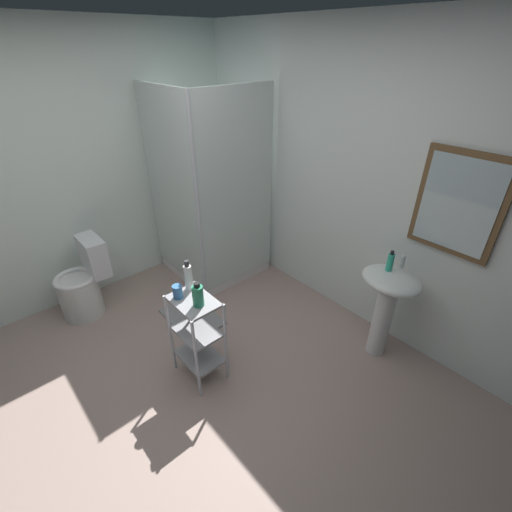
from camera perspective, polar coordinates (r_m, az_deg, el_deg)
name	(u,v)px	position (r m, az deg, el deg)	size (l,w,h in m)	color
ground_plane	(181,400)	(2.93, -12.03, -21.76)	(4.20, 4.20, 0.02)	#A58B81
wall_back	(351,183)	(3.21, 15.12, 11.25)	(4.20, 0.14, 2.50)	white
wall_left	(57,177)	(3.72, -29.45, 10.99)	(0.10, 4.20, 2.50)	white
shower_stall	(211,237)	(3.90, -7.22, 3.02)	(0.92, 0.92, 2.00)	white
pedestal_sink	(387,298)	(2.97, 20.43, -6.30)	(0.46, 0.37, 0.81)	white
sink_faucet	(403,262)	(2.92, 22.61, -0.89)	(0.03, 0.03, 0.10)	silver
toilet	(83,285)	(3.75, -26.09, -4.22)	(0.37, 0.49, 0.76)	white
storage_cart	(197,332)	(2.74, -9.51, -12.02)	(0.38, 0.28, 0.74)	silver
hand_soap_bottle	(390,262)	(2.83, 20.86, -0.89)	(0.05, 0.05, 0.17)	#2DBC99
lotion_bottle_white	(188,277)	(2.60, -10.90, -3.32)	(0.06, 0.06, 0.24)	white
body_wash_bottle_green	(198,295)	(2.44, -9.37, -6.31)	(0.08, 0.08, 0.19)	#298E65
rinse_cup	(178,292)	(2.56, -12.55, -5.65)	(0.07, 0.07, 0.10)	#3870B2
bath_mat	(192,317)	(3.54, -10.28, -9.65)	(0.60, 0.40, 0.02)	gray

